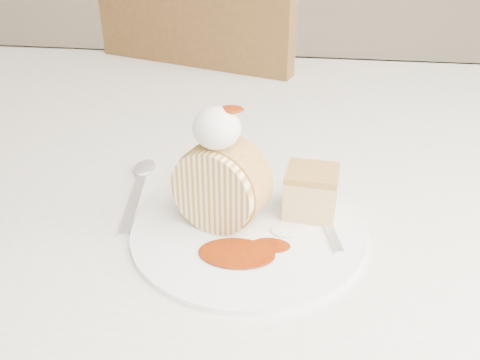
# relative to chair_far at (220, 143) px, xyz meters

# --- Properties ---
(table) EXTENTS (1.40, 0.90, 0.75)m
(table) POSITION_rel_chair_far_xyz_m (0.17, -0.47, 0.14)
(table) COLOR white
(table) RESTS_ON ground
(chair_far) EXTENTS (0.54, 0.54, 0.91)m
(chair_far) POSITION_rel_chair_far_xyz_m (0.00, 0.00, 0.00)
(chair_far) COLOR brown
(chair_far) RESTS_ON ground
(plate) EXTENTS (0.28, 0.28, 0.01)m
(plate) POSITION_rel_chair_far_xyz_m (0.15, -0.69, 0.23)
(plate) COLOR white
(plate) RESTS_ON table
(roulade_slice) EXTENTS (0.11, 0.08, 0.09)m
(roulade_slice) POSITION_rel_chair_far_xyz_m (0.12, -0.68, 0.28)
(roulade_slice) COLOR #FFE9B1
(roulade_slice) RESTS_ON plate
(cake_chunk) EXTENTS (0.06, 0.06, 0.05)m
(cake_chunk) POSITION_rel_chair_far_xyz_m (0.22, -0.65, 0.26)
(cake_chunk) COLOR tan
(cake_chunk) RESTS_ON plate
(whipped_cream) EXTENTS (0.05, 0.05, 0.04)m
(whipped_cream) POSITION_rel_chair_far_xyz_m (0.12, -0.69, 0.35)
(whipped_cream) COLOR white
(whipped_cream) RESTS_ON roulade_slice
(caramel_drizzle) EXTENTS (0.02, 0.02, 0.01)m
(caramel_drizzle) POSITION_rel_chair_far_xyz_m (0.13, -0.68, 0.38)
(caramel_drizzle) COLOR #712004
(caramel_drizzle) RESTS_ON whipped_cream
(caramel_pool) EXTENTS (0.08, 0.06, 0.00)m
(caramel_pool) POSITION_rel_chair_far_xyz_m (0.14, -0.74, 0.24)
(caramel_pool) COLOR #712004
(caramel_pool) RESTS_ON plate
(fork) EXTENTS (0.05, 0.15, 0.00)m
(fork) POSITION_rel_chair_far_xyz_m (0.23, -0.67, 0.24)
(fork) COLOR silver
(fork) RESTS_ON plate
(spoon) EXTENTS (0.05, 0.16, 0.00)m
(spoon) POSITION_rel_chair_far_xyz_m (0.01, -0.65, 0.23)
(spoon) COLOR silver
(spoon) RESTS_ON table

